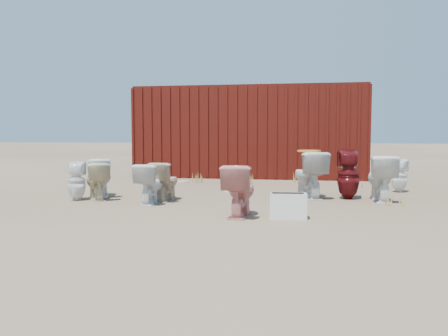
% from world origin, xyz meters
% --- Properties ---
extents(ground, '(100.00, 100.00, 0.00)m').
position_xyz_m(ground, '(0.00, 0.00, 0.00)').
color(ground, brown).
rests_on(ground, ground).
extents(shipping_container, '(6.00, 2.40, 2.40)m').
position_xyz_m(shipping_container, '(0.00, 5.20, 1.20)').
color(shipping_container, '#47100B').
rests_on(shipping_container, ground).
extents(toilet_front_a, '(0.62, 0.79, 0.71)m').
position_xyz_m(toilet_front_a, '(-2.29, 0.54, 0.35)').
color(toilet_front_a, white).
rests_on(toilet_front_a, ground).
extents(toilet_front_pink, '(0.46, 0.74, 0.73)m').
position_xyz_m(toilet_front_pink, '(0.49, -1.01, 0.37)').
color(toilet_front_pink, '#DB867E').
rests_on(toilet_front_pink, ground).
extents(toilet_front_c, '(0.41, 0.67, 0.66)m').
position_xyz_m(toilet_front_c, '(-1.11, -0.12, 0.33)').
color(toilet_front_c, white).
rests_on(toilet_front_c, ground).
extents(toilet_front_maroon, '(0.40, 0.41, 0.87)m').
position_xyz_m(toilet_front_maroon, '(2.18, 0.95, 0.44)').
color(toilet_front_maroon, '#5B0F12').
rests_on(toilet_front_maroon, ground).
extents(toilet_front_e, '(0.47, 0.79, 0.79)m').
position_xyz_m(toilet_front_e, '(2.69, 0.79, 0.39)').
color(toilet_front_e, white).
rests_on(toilet_front_e, ground).
extents(toilet_back_a, '(0.38, 0.39, 0.68)m').
position_xyz_m(toilet_back_a, '(-2.50, 0.01, 0.34)').
color(toilet_back_a, white).
rests_on(toilet_back_a, ground).
extents(toilet_back_beige_left, '(0.67, 0.73, 0.65)m').
position_xyz_m(toilet_back_beige_left, '(-2.19, 0.13, 0.33)').
color(toilet_back_beige_left, beige).
rests_on(toilet_back_beige_left, ground).
extents(toilet_back_beige_right, '(0.44, 0.69, 0.67)m').
position_xyz_m(toilet_back_beige_right, '(-0.97, 0.23, 0.34)').
color(toilet_back_beige_right, '#C4AF8F').
rests_on(toilet_back_beige_right, ground).
extents(toilet_back_yellowlid, '(0.73, 0.93, 0.84)m').
position_xyz_m(toilet_back_yellowlid, '(1.48, 0.97, 0.42)').
color(toilet_back_yellowlid, silver).
rests_on(toilet_back_yellowlid, ground).
extents(toilet_back_e, '(0.40, 0.41, 0.66)m').
position_xyz_m(toilet_back_e, '(3.28, 2.06, 0.33)').
color(toilet_back_e, white).
rests_on(toilet_back_e, ground).
extents(yellow_lid, '(0.42, 0.53, 0.02)m').
position_xyz_m(yellow_lid, '(1.48, 0.97, 0.85)').
color(yellow_lid, gold).
rests_on(yellow_lid, toilet_back_yellowlid).
extents(loose_tank, '(0.52, 0.24, 0.35)m').
position_xyz_m(loose_tank, '(1.16, -1.06, 0.17)').
color(loose_tank, white).
rests_on(loose_tank, ground).
extents(loose_lid_near, '(0.53, 0.60, 0.02)m').
position_xyz_m(loose_lid_near, '(0.05, 1.53, 0.01)').
color(loose_lid_near, '#C4AC8E').
rests_on(loose_lid_near, ground).
extents(loose_lid_far, '(0.54, 0.58, 0.02)m').
position_xyz_m(loose_lid_far, '(-1.46, 3.14, 0.01)').
color(loose_lid_far, beige).
rests_on(loose_lid_far, ground).
extents(weed_clump_a, '(0.36, 0.36, 0.34)m').
position_xyz_m(weed_clump_a, '(-2.19, 3.21, 0.17)').
color(weed_clump_a, '#9E8B3F').
rests_on(weed_clump_a, ground).
extents(weed_clump_b, '(0.32, 0.32, 0.25)m').
position_xyz_m(weed_clump_b, '(0.19, 2.67, 0.13)').
color(weed_clump_b, '#9E8B3F').
rests_on(weed_clump_b, ground).
extents(weed_clump_c, '(0.36, 0.36, 0.28)m').
position_xyz_m(weed_clump_c, '(2.48, 2.67, 0.14)').
color(weed_clump_c, '#9E8B3F').
rests_on(weed_clump_c, ground).
extents(weed_clump_d, '(0.30, 0.30, 0.24)m').
position_xyz_m(weed_clump_d, '(-1.10, 3.05, 0.12)').
color(weed_clump_d, '#9E8B3F').
rests_on(weed_clump_d, ground).
extents(weed_clump_e, '(0.34, 0.34, 0.27)m').
position_xyz_m(weed_clump_e, '(1.37, 3.47, 0.14)').
color(weed_clump_e, '#9E8B3F').
rests_on(weed_clump_e, ground).
extents(weed_clump_f, '(0.28, 0.28, 0.21)m').
position_xyz_m(weed_clump_f, '(2.83, 0.30, 0.10)').
color(weed_clump_f, '#9E8B3F').
rests_on(weed_clump_f, ground).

